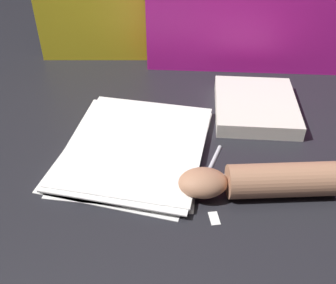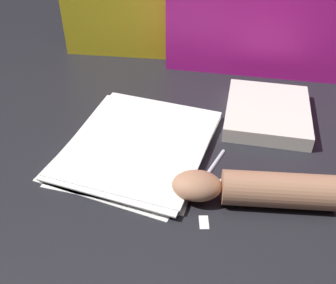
{
  "view_description": "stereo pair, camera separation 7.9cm",
  "coord_description": "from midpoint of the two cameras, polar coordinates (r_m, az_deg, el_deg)",
  "views": [
    {
      "loc": [
        0.13,
        -0.63,
        0.55
      ],
      "look_at": [
        0.01,
        -0.02,
        0.06
      ],
      "focal_mm": 42.0,
      "sensor_mm": 36.0,
      "label": 1
    },
    {
      "loc": [
        0.21,
        -0.61,
        0.55
      ],
      "look_at": [
        0.01,
        -0.02,
        0.06
      ],
      "focal_mm": 42.0,
      "sensor_mm": 36.0,
      "label": 2
    }
  ],
  "objects": [
    {
      "name": "paper_scrap_far",
      "position": [
        0.72,
        8.43,
        -11.58
      ],
      "size": [
        0.03,
        0.04,
        0.0
      ],
      "color": "white",
      "rests_on": "ground_plane"
    },
    {
      "name": "paper_stack",
      "position": [
        0.86,
        -1.87,
        -0.47
      ],
      "size": [
        0.31,
        0.35,
        0.02
      ],
      "color": "white",
      "rests_on": "ground_plane"
    },
    {
      "name": "scissors",
      "position": [
        0.79,
        8.15,
        -5.61
      ],
      "size": [
        0.16,
        0.17,
        0.01
      ],
      "color": "silver",
      "rests_on": "ground_plane"
    },
    {
      "name": "paper_scrap_near",
      "position": [
        0.78,
        2.0,
        -6.38
      ],
      "size": [
        0.02,
        0.02,
        0.0
      ],
      "color": "white",
      "rests_on": "ground_plane"
    },
    {
      "name": "book_closed",
      "position": [
        0.99,
        16.45,
        4.08
      ],
      "size": [
        0.22,
        0.26,
        0.04
      ],
      "color": "silver",
      "rests_on": "ground_plane"
    },
    {
      "name": "ground_plane",
      "position": [
        0.85,
        2.71,
        -2.25
      ],
      "size": [
        6.0,
        6.0,
        0.0
      ],
      "primitive_type": "plane",
      "color": "black"
    },
    {
      "name": "hand_forearm",
      "position": [
        0.75,
        15.82,
        -6.69
      ],
      "size": [
        0.31,
        0.14,
        0.07
      ],
      "color": "#A87556",
      "rests_on": "ground_plane"
    },
    {
      "name": "paper_scrap_mid",
      "position": [
        0.75,
        2.29,
        -8.86
      ],
      "size": [
        0.02,
        0.02,
        0.0
      ],
      "color": "white",
      "rests_on": "ground_plane"
    }
  ]
}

